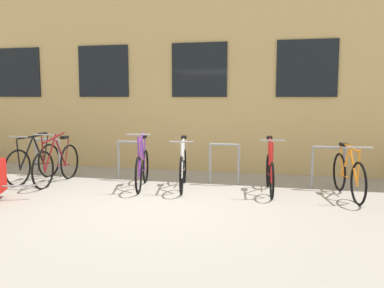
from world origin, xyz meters
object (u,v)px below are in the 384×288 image
bicycle_black (34,162)px  bicycle_purple (142,168)px  bicycle_orange (348,175)px  bicycle_red (270,172)px  bicycle_maroon (57,164)px  bicycle_white (183,168)px

bicycle_black → bicycle_purple: size_ratio=1.06×
bicycle_orange → bicycle_red: bearing=177.8°
bicycle_maroon → bicycle_orange: bearing=1.9°
bicycle_black → bicycle_purple: (2.41, -0.05, -0.01)m
bicycle_maroon → bicycle_white: (2.61, 0.19, -0.01)m
bicycle_orange → bicycle_black: size_ratio=1.01×
bicycle_red → bicycle_purple: bicycle_purple is taller
bicycle_red → bicycle_white: size_ratio=0.94×
bicycle_white → bicycle_purple: bearing=-169.0°
bicycle_black → bicycle_white: 3.19m
bicycle_orange → bicycle_white: 3.03m
bicycle_black → bicycle_white: (3.19, 0.10, -0.01)m
bicycle_black → bicycle_white: size_ratio=1.00×
bicycle_maroon → bicycle_purple: 1.82m
bicycle_orange → bicycle_black: bicycle_black is taller
bicycle_red → bicycle_white: bearing=-178.6°
bicycle_red → bicycle_maroon: bicycle_maroon is taller
bicycle_purple → bicycle_white: bicycle_purple is taller
bicycle_orange → bicycle_red: size_ratio=1.06×
bicycle_purple → bicycle_white: 0.80m
bicycle_orange → bicycle_purple: size_ratio=1.07×
bicycle_red → bicycle_maroon: 4.27m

